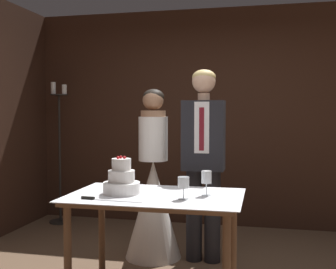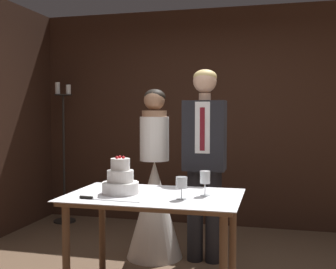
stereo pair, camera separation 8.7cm
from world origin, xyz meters
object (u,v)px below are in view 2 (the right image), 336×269
wine_glass_middle (182,184)px  tiered_cake (120,181)px  candle_stand (64,157)px  cake_table (154,207)px  wine_glass_near (205,178)px  groom (205,154)px  bride (154,196)px  cake_knife (98,199)px

wine_glass_middle → tiered_cake: bearing=169.7°
candle_stand → cake_table: bearing=-46.8°
wine_glass_middle → wine_glass_near: bearing=50.6°
wine_glass_near → groom: bearing=99.5°
cake_table → tiered_cake: (-0.26, -0.02, 0.19)m
bride → groom: size_ratio=0.90×
tiered_cake → wine_glass_near: bearing=7.3°
tiered_cake → wine_glass_near: (0.64, 0.08, 0.03)m
cake_knife → groom: bearing=66.8°
tiered_cake → wine_glass_near: 0.64m
wine_glass_near → wine_glass_middle: wine_glass_near is taller
tiered_cake → bride: bearing=88.8°
groom → wine_glass_near: bearing=-80.5°
wine_glass_middle → cake_knife: bearing=-164.3°
groom → candle_stand: (-1.97, 0.98, -0.18)m
cake_knife → wine_glass_middle: (0.57, 0.16, 0.10)m
cake_knife → tiered_cake: bearing=77.2°
wine_glass_middle → groom: (0.01, 0.97, 0.12)m
cake_table → cake_knife: size_ratio=2.83×
cake_table → groom: size_ratio=0.72×
cake_table → groom: (0.24, 0.86, 0.33)m
cake_knife → wine_glass_near: size_ratio=2.49×
cake_table → candle_stand: candle_stand is taller
wine_glass_near → cake_knife: bearing=-155.0°
cake_knife → wine_glass_middle: wine_glass_middle is taller
tiered_cake → cake_knife: (-0.08, -0.25, -0.09)m
cake_knife → bride: bearing=89.2°
tiered_cake → candle_stand: 2.37m
wine_glass_near → groom: groom is taller
cake_table → groom: 0.95m
bride → candle_stand: candle_stand is taller
wine_glass_middle → groom: bearing=89.6°
wine_glass_middle → groom: groom is taller
candle_stand → wine_glass_near: bearing=-40.2°
groom → cake_knife: bearing=-117.1°
cake_knife → bride: 1.15m
cake_knife → wine_glass_middle: 0.60m
wine_glass_middle → bride: 1.12m
bride → groom: groom is taller
tiered_cake → candle_stand: candle_stand is taller
cake_table → groom: bearing=74.2°
tiered_cake → wine_glass_middle: 0.50m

